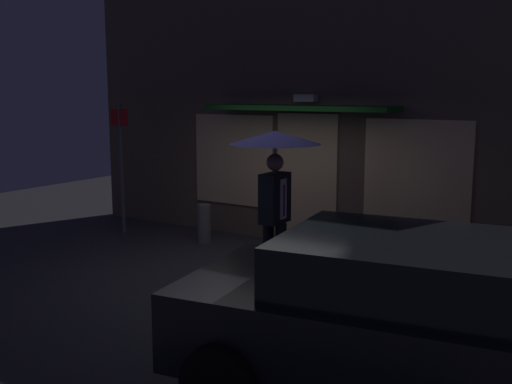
% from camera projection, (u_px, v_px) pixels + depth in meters
% --- Properties ---
extents(ground_plane, '(18.00, 18.00, 0.00)m').
position_uv_depth(ground_plane, '(233.00, 277.00, 8.45)').
color(ground_plane, '#38353A').
extents(building_facade, '(9.12, 1.00, 4.47)m').
position_uv_depth(building_facade, '(312.00, 112.00, 10.03)').
color(building_facade, brown).
rests_on(building_facade, ground).
extents(person_with_umbrella, '(1.21, 1.21, 2.05)m').
position_uv_depth(person_with_umbrella, '(275.00, 162.00, 7.98)').
color(person_with_umbrella, black).
rests_on(person_with_umbrella, ground).
extents(parked_car, '(4.15, 2.49, 1.40)m').
position_uv_depth(parked_car, '(419.00, 320.00, 4.94)').
color(parked_car, black).
rests_on(parked_car, ground).
extents(street_sign_post, '(0.40, 0.07, 2.35)m').
position_uv_depth(street_sign_post, '(121.00, 160.00, 10.92)').
color(street_sign_post, '#595B60').
rests_on(street_sign_post, ground).
extents(sidewalk_bollard, '(0.22, 0.22, 0.66)m').
position_uv_depth(sidewalk_bollard, '(204.00, 223.00, 10.36)').
color(sidewalk_bollard, slate).
rests_on(sidewalk_bollard, ground).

